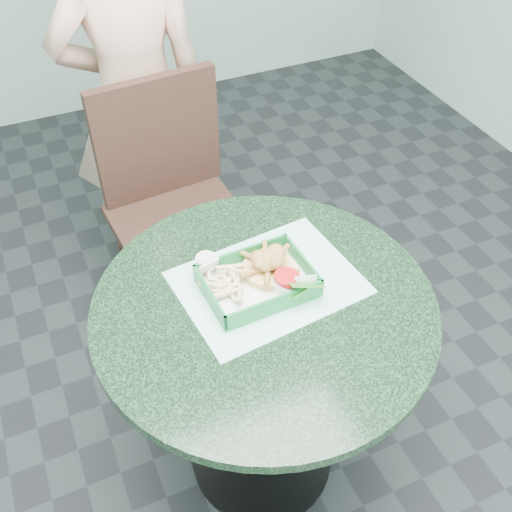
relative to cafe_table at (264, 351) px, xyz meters
name	(u,v)px	position (x,y,z in m)	size (l,w,h in m)	color
floor	(262,457)	(0.00, 0.00, -0.58)	(4.00, 5.00, 0.02)	#303335
cafe_table	(264,351)	(0.00, 0.00, 0.00)	(0.85, 0.85, 0.75)	black
dining_chair	(172,194)	(0.01, 0.81, -0.05)	(0.46, 0.46, 0.93)	brown
diner_person	(136,99)	(-0.01, 1.10, 0.19)	(0.56, 0.37, 1.54)	#D7A48A
placemat	(268,288)	(0.04, 0.06, 0.17)	(0.44, 0.33, 0.00)	#A4EAE1
food_basket	(257,289)	(0.00, 0.05, 0.19)	(0.26, 0.19, 0.05)	#147430
crab_sandwich	(269,268)	(0.05, 0.08, 0.22)	(0.13, 0.13, 0.08)	tan
fries_pile	(228,286)	(-0.07, 0.07, 0.21)	(0.11, 0.12, 0.04)	beige
sauce_ramekin	(207,265)	(-0.09, 0.15, 0.22)	(0.05, 0.05, 0.03)	silver
garnish_cup	(291,289)	(0.07, 0.00, 0.21)	(0.10, 0.10, 0.04)	white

